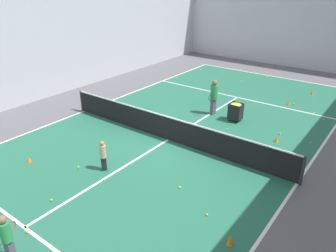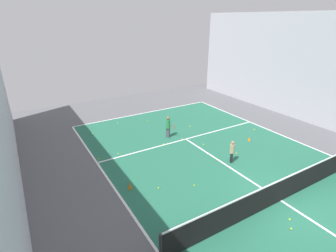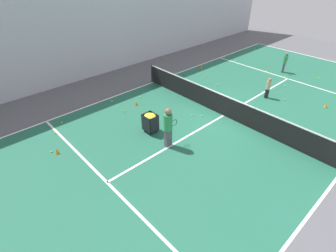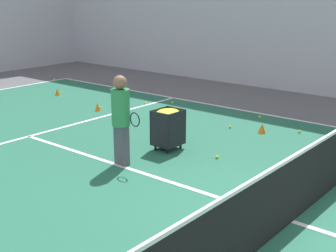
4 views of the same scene
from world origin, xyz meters
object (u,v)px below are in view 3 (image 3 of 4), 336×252
at_px(child_midcourt, 268,87).
at_px(training_cone_0, 57,151).
at_px(ball_cart, 150,120).
at_px(player_near_baseline, 285,61).
at_px(coach_at_net, 168,125).
at_px(tennis_net, 225,106).
at_px(training_cone_1, 326,105).

relative_size(child_midcourt, training_cone_0, 5.04).
bearing_deg(ball_cart, player_near_baseline, -93.16).
bearing_deg(coach_at_net, ball_cart, 91.04).
bearing_deg(ball_cart, coach_at_net, 174.83).
height_order(coach_at_net, child_midcourt, coach_at_net).
bearing_deg(coach_at_net, player_near_baseline, 9.67).
distance_m(tennis_net, player_near_baseline, 7.51).
bearing_deg(coach_at_net, child_midcourt, 1.97).
xyz_separation_m(child_midcourt, ball_cart, (1.79, 6.82, -0.04)).
xyz_separation_m(child_midcourt, training_cone_1, (-2.68, -1.30, -0.55)).
relative_size(player_near_baseline, child_midcourt, 1.14).
height_order(ball_cart, training_cone_1, ball_cart).
distance_m(player_near_baseline, training_cone_1, 4.87).
bearing_deg(player_near_baseline, tennis_net, -21.50).
bearing_deg(training_cone_1, child_midcourt, 25.86).
xyz_separation_m(ball_cart, training_cone_1, (-4.48, -8.12, -0.51)).
bearing_deg(training_cone_0, coach_at_net, -125.95).
relative_size(coach_at_net, training_cone_1, 7.68).
relative_size(coach_at_net, training_cone_0, 7.68).
bearing_deg(training_cone_1, player_near_baseline, -36.73).
xyz_separation_m(tennis_net, training_cone_0, (2.72, 7.28, -0.44)).
distance_m(coach_at_net, child_midcourt, 6.96).
xyz_separation_m(child_midcourt, training_cone_0, (3.14, 10.56, -0.55)).
xyz_separation_m(coach_at_net, training_cone_0, (2.63, 3.63, -0.90)).
relative_size(player_near_baseline, ball_cart, 1.48).
bearing_deg(child_midcourt, player_near_baseline, -127.28).
bearing_deg(ball_cart, training_cone_1, -118.89).
distance_m(tennis_net, ball_cart, 3.80).
distance_m(coach_at_net, training_cone_0, 4.57).
relative_size(tennis_net, child_midcourt, 9.52).
relative_size(player_near_baseline, training_cone_1, 5.75).
xyz_separation_m(tennis_net, player_near_baseline, (0.77, -7.47, 0.20)).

